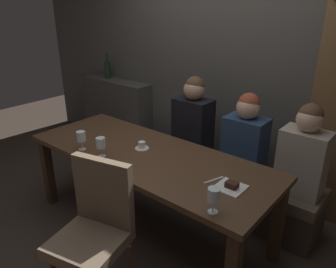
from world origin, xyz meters
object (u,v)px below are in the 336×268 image
at_px(dining_table, 148,163).
at_px(chair_near_side, 95,223).
at_px(wine_bottle_dark_red, 108,69).
at_px(fork_on_table, 214,180).
at_px(diner_redhead, 193,120).
at_px(wine_glass_near_left, 101,143).
at_px(dessert_plate, 231,186).
at_px(diner_far_end, 304,152).
at_px(wine_glass_far_left, 81,137).
at_px(espresso_cup, 142,146).
at_px(wine_glass_near_right, 214,196).
at_px(diner_bearded, 245,137).
at_px(banquette_bench, 194,175).

xyz_separation_m(dining_table, chair_near_side, (0.20, -0.72, -0.09)).
relative_size(wine_bottle_dark_red, fork_on_table, 1.92).
bearing_deg(diner_redhead, chair_near_side, -80.37).
relative_size(dining_table, chair_near_side, 2.24).
bearing_deg(wine_glass_near_left, dessert_plate, 13.14).
xyz_separation_m(diner_far_end, wine_glass_far_left, (-1.51, -1.01, 0.05)).
relative_size(wine_glass_far_left, fork_on_table, 0.96).
bearing_deg(fork_on_table, diner_far_end, 82.02).
distance_m(espresso_cup, fork_on_table, 0.76).
distance_m(wine_bottle_dark_red, wine_glass_near_left, 1.97).
bearing_deg(wine_glass_near_right, dining_table, 158.39).
xyz_separation_m(dining_table, espresso_cup, (-0.10, 0.04, 0.11)).
height_order(diner_far_end, dessert_plate, diner_far_end).
height_order(dining_table, espresso_cup, espresso_cup).
bearing_deg(wine_glass_near_left, wine_glass_far_left, -175.16).
bearing_deg(espresso_cup, wine_bottle_dark_red, 147.84).
relative_size(diner_bearded, fork_on_table, 4.43).
xyz_separation_m(dessert_plate, fork_on_table, (-0.14, 0.01, -0.01)).
distance_m(banquette_bench, wine_glass_far_left, 1.27).
relative_size(diner_far_end, wine_glass_near_right, 4.62).
distance_m(chair_near_side, wine_glass_near_left, 0.70).
bearing_deg(diner_far_end, chair_near_side, -120.14).
relative_size(wine_bottle_dark_red, dessert_plate, 1.72).
bearing_deg(dining_table, fork_on_table, -1.71).
height_order(dining_table, fork_on_table, fork_on_table).
relative_size(diner_redhead, wine_glass_near_right, 4.96).
distance_m(wine_bottle_dark_red, dessert_plate, 2.74).
height_order(diner_redhead, fork_on_table, diner_redhead).
bearing_deg(fork_on_table, diner_bearded, 119.53).
distance_m(banquette_bench, diner_bearded, 0.78).
bearing_deg(diner_bearded, wine_glass_far_left, -135.46).
height_order(chair_near_side, wine_glass_far_left, chair_near_side).
bearing_deg(dessert_plate, banquette_bench, 137.68).
bearing_deg(wine_bottle_dark_red, chair_near_side, -42.91).
height_order(chair_near_side, espresso_cup, chair_near_side).
relative_size(banquette_bench, diner_bearded, 3.32).
xyz_separation_m(diner_far_end, fork_on_table, (-0.37, -0.73, -0.06)).
distance_m(chair_near_side, wine_glass_far_left, 0.86).
xyz_separation_m(dining_table, wine_glass_far_left, (-0.48, -0.30, 0.20)).
distance_m(chair_near_side, wine_glass_near_right, 0.81).
xyz_separation_m(wine_bottle_dark_red, wine_glass_far_left, (1.21, -1.34, -0.21)).
distance_m(banquette_bench, diner_redhead, 0.61).
distance_m(wine_glass_far_left, dessert_plate, 1.32).
height_order(wine_bottle_dark_red, espresso_cup, wine_bottle_dark_red).
relative_size(dining_table, dessert_plate, 11.58).
distance_m(dining_table, chair_near_side, 0.76).
bearing_deg(diner_bearded, diner_redhead, 179.61).
relative_size(dessert_plate, fork_on_table, 1.12).
bearing_deg(dessert_plate, diner_redhead, 139.09).
bearing_deg(dining_table, banquette_bench, 90.00).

